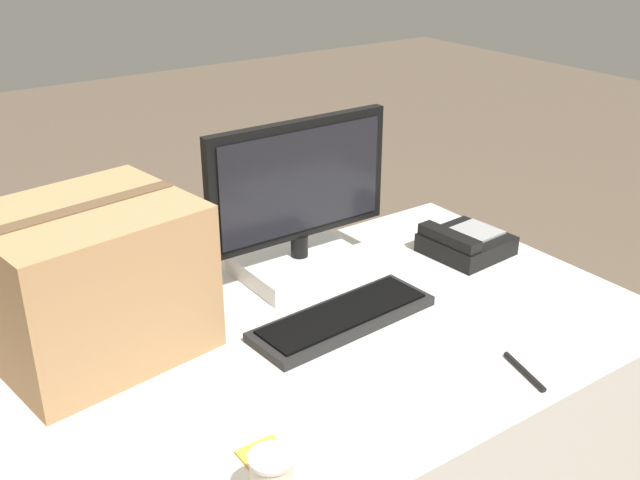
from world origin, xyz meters
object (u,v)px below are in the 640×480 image
keyboard (343,317)px  sticky_note_pad (265,456)px  monitor (299,217)px  pen_marker (524,371)px  cardboard_box (92,281)px  desk_phone (465,243)px  spoon (115,451)px  paper_cup_right (272,478)px

keyboard → sticky_note_pad: keyboard is taller
monitor → pen_marker: bearing=-79.1°
pen_marker → sticky_note_pad: pen_marker is taller
cardboard_box → sticky_note_pad: 0.53m
pen_marker → sticky_note_pad: (-0.56, 0.09, -0.00)m
monitor → desk_phone: monitor is taller
monitor → desk_phone: bearing=-20.4°
cardboard_box → sticky_note_pad: (0.11, -0.50, -0.16)m
desk_phone → pen_marker: size_ratio=1.61×
monitor → cardboard_box: monitor is taller
spoon → pen_marker: pen_marker is taller
spoon → cardboard_box: 0.39m
cardboard_box → sticky_note_pad: bearing=-77.9°
keyboard → desk_phone: 0.50m
spoon → sticky_note_pad: 0.26m
paper_cup_right → keyboard: bearing=41.8°
keyboard → monitor: bearing=73.7°
paper_cup_right → cardboard_box: cardboard_box is taller
paper_cup_right → monitor: bearing=53.1°
monitor → desk_phone: (0.43, -0.16, -0.12)m
sticky_note_pad → spoon: bearing=141.8°
keyboard → cardboard_box: cardboard_box is taller
keyboard → paper_cup_right: 0.57m
desk_phone → cardboard_box: 0.99m
monitor → keyboard: (-0.06, -0.26, -0.14)m
monitor → spoon: 0.77m
cardboard_box → paper_cup_right: bearing=-83.8°
sticky_note_pad → monitor: bearing=51.2°
cardboard_box → pen_marker: bearing=-41.5°
monitor → sticky_note_pad: 0.72m
cardboard_box → sticky_note_pad: size_ratio=5.79×
monitor → sticky_note_pad: monitor is taller
spoon → paper_cup_right: bearing=-75.8°
keyboard → paper_cup_right: (-0.42, -0.38, 0.03)m
keyboard → spoon: keyboard is taller
pen_marker → monitor: bearing=26.4°
keyboard → pen_marker: (0.18, -0.37, -0.01)m
desk_phone → spoon: (-1.07, -0.22, -0.03)m
keyboard → desk_phone: desk_phone is taller
cardboard_box → keyboard: bearing=-24.0°
spoon → cardboard_box: bearing=55.0°
keyboard → cardboard_box: 0.55m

